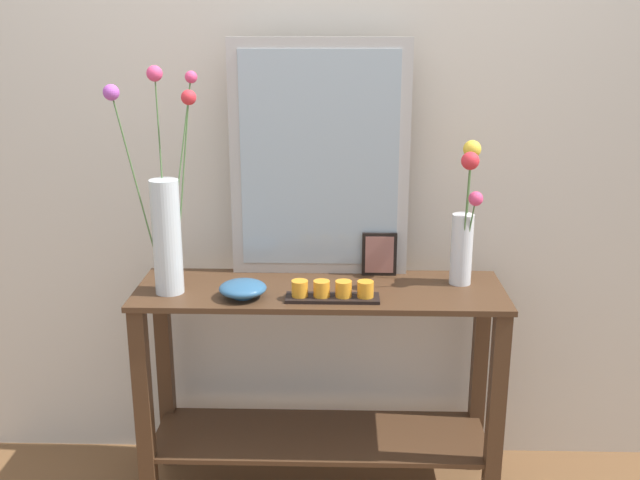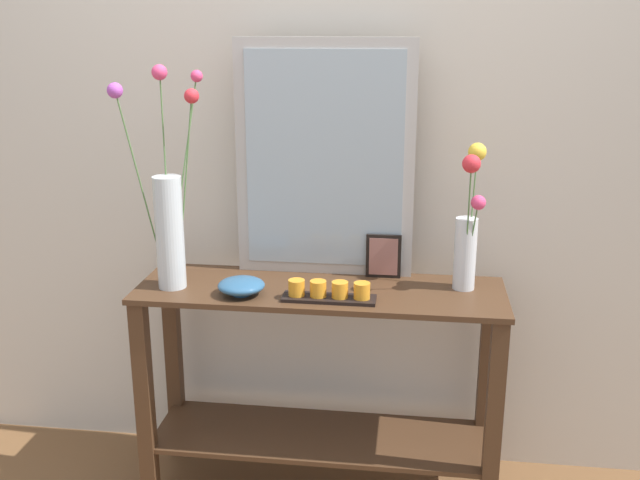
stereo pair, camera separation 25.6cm
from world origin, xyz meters
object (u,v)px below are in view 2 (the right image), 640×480
at_px(mirror_leaning, 325,160).
at_px(picture_frame_small, 383,256).
at_px(vase_right, 468,230).
at_px(candle_tray, 329,292).
at_px(decorative_bowl, 241,286).
at_px(console_table, 320,370).
at_px(tall_vase_left, 169,216).

bearing_deg(mirror_leaning, picture_frame_small, -6.96).
relative_size(vase_right, picture_frame_small, 3.14).
relative_size(candle_tray, decorative_bowl, 1.95).
distance_m(vase_right, candle_tray, 0.53).
height_order(picture_frame_small, decorative_bowl, picture_frame_small).
bearing_deg(mirror_leaning, console_table, -87.89).
height_order(vase_right, candle_tray, vase_right).
relative_size(vase_right, candle_tray, 1.61).
height_order(tall_vase_left, decorative_bowl, tall_vase_left).
xyz_separation_m(console_table, candle_tray, (0.05, -0.11, 0.35)).
bearing_deg(tall_vase_left, mirror_leaning, 23.30).
bearing_deg(console_table, tall_vase_left, -174.49).
distance_m(mirror_leaning, tall_vase_left, 0.59).
xyz_separation_m(mirror_leaning, vase_right, (0.51, -0.11, -0.21)).
bearing_deg(candle_tray, tall_vase_left, 173.83).
distance_m(mirror_leaning, picture_frame_small, 0.41).
xyz_separation_m(picture_frame_small, decorative_bowl, (-0.48, -0.24, -0.05)).
relative_size(vase_right, decorative_bowl, 3.14).
distance_m(tall_vase_left, picture_frame_small, 0.78).
xyz_separation_m(vase_right, decorative_bowl, (-0.77, -0.16, -0.18)).
bearing_deg(console_table, candle_tray, -67.84).
distance_m(console_table, candle_tray, 0.37).
xyz_separation_m(vase_right, picture_frame_small, (-0.29, 0.09, -0.13)).
bearing_deg(decorative_bowl, vase_right, 11.57).
bearing_deg(vase_right, mirror_leaning, 167.53).
relative_size(console_table, vase_right, 2.55).
relative_size(candle_tray, picture_frame_small, 1.95).
height_order(mirror_leaning, picture_frame_small, mirror_leaning).
bearing_deg(picture_frame_small, console_table, -146.09).
xyz_separation_m(tall_vase_left, vase_right, (1.03, 0.11, -0.04)).
bearing_deg(console_table, decorative_bowl, -159.26).
xyz_separation_m(candle_tray, picture_frame_small, (0.17, 0.26, 0.05)).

